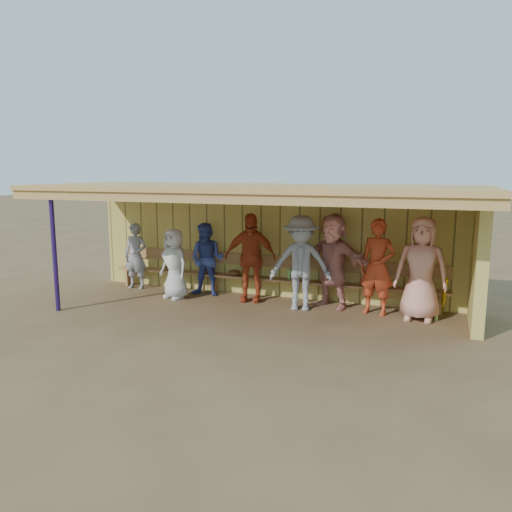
# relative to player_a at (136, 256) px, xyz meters

# --- Properties ---
(ground) EXTENTS (90.00, 90.00, 0.00)m
(ground) POSITION_rel_player_a_xyz_m (3.22, -0.81, -0.78)
(ground) COLOR brown
(ground) RESTS_ON ground
(player_a) EXTENTS (0.60, 0.42, 1.57)m
(player_a) POSITION_rel_player_a_xyz_m (0.00, 0.00, 0.00)
(player_a) COLOR gray
(player_a) RESTS_ON ground
(player_b) EXTENTS (0.88, 0.72, 1.55)m
(player_b) POSITION_rel_player_a_xyz_m (1.34, -0.51, -0.01)
(player_b) COLOR beige
(player_b) RESTS_ON ground
(player_c) EXTENTS (0.84, 0.68, 1.64)m
(player_c) POSITION_rel_player_a_xyz_m (1.89, -0.01, 0.04)
(player_c) COLOR #374899
(player_c) RESTS_ON ground
(player_d) EXTENTS (1.18, 0.65, 1.90)m
(player_d) POSITION_rel_player_a_xyz_m (2.97, -0.13, 0.17)
(player_d) COLOR #B13C1C
(player_d) RESTS_ON ground
(player_e) EXTENTS (1.36, 0.96, 1.91)m
(player_e) POSITION_rel_player_a_xyz_m (4.16, -0.41, 0.17)
(player_e) COLOR gray
(player_e) RESTS_ON ground
(player_f) EXTENTS (1.88, 1.21, 1.94)m
(player_f) POSITION_rel_player_a_xyz_m (4.71, 0.00, 0.19)
(player_f) COLOR tan
(player_f) RESTS_ON ground
(player_g) EXTENTS (0.76, 0.57, 1.88)m
(player_g) POSITION_rel_player_a_xyz_m (5.64, -0.20, 0.16)
(player_g) COLOR #AF391C
(player_g) RESTS_ON ground
(player_h) EXTENTS (0.99, 0.68, 1.95)m
(player_h) POSITION_rel_player_a_xyz_m (6.45, -0.29, 0.19)
(player_h) COLOR tan
(player_h) RESTS_ON ground
(dugout_structure) EXTENTS (8.80, 3.20, 2.50)m
(dugout_structure) POSITION_rel_player_a_xyz_m (3.61, -0.12, 0.91)
(dugout_structure) COLOR tan
(dugout_structure) RESTS_ON ground
(bench) EXTENTS (7.60, 0.34, 0.93)m
(bench) POSITION_rel_player_a_xyz_m (3.22, 0.31, -0.26)
(bench) COLOR #AB7C49
(bench) RESTS_ON ground
(dugout_equipment) EXTENTS (6.28, 0.62, 0.80)m
(dugout_equipment) POSITION_rel_player_a_xyz_m (2.57, 0.18, -0.29)
(dugout_equipment) COLOR yellow
(dugout_equipment) RESTS_ON ground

